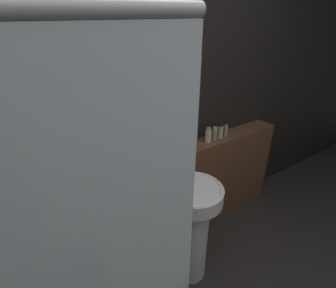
% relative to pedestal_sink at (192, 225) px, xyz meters
% --- Properties ---
extents(wall_back, '(8.00, 0.06, 2.50)m').
position_rel_pedestal_sink_xyz_m(wall_back, '(0.08, 0.54, 0.74)').
color(wall_back, black).
rests_on(wall_back, ground_plane).
extents(vanity_counter, '(2.45, 0.19, 0.89)m').
position_rel_pedestal_sink_xyz_m(vanity_counter, '(0.08, 0.42, -0.06)').
color(vanity_counter, brown).
rests_on(vanity_counter, ground_plane).
extents(pedestal_sink, '(0.41, 0.41, 0.85)m').
position_rel_pedestal_sink_xyz_m(pedestal_sink, '(0.00, 0.00, 0.00)').
color(pedestal_sink, white).
rests_on(pedestal_sink, ground_plane).
extents(mirror, '(0.83, 0.03, 0.72)m').
position_rel_pedestal_sink_xyz_m(mirror, '(0.01, 0.49, 0.74)').
color(mirror, '#937047').
rests_on(mirror, vanity_counter).
extents(towel_stack, '(0.20, 0.13, 0.09)m').
position_rel_pedestal_sink_xyz_m(towel_stack, '(-0.56, 0.42, 0.43)').
color(towel_stack, silver).
rests_on(towel_stack, vanity_counter).
extents(shampoo_bottle, '(0.06, 0.06, 0.13)m').
position_rel_pedestal_sink_xyz_m(shampoo_bottle, '(0.49, 0.42, 0.44)').
color(shampoo_bottle, beige).
rests_on(shampoo_bottle, vanity_counter).
extents(conditioner_bottle, '(0.05, 0.05, 0.12)m').
position_rel_pedestal_sink_xyz_m(conditioner_bottle, '(0.57, 0.42, 0.44)').
color(conditioner_bottle, gray).
rests_on(conditioner_bottle, vanity_counter).
extents(lotion_bottle, '(0.05, 0.05, 0.13)m').
position_rel_pedestal_sink_xyz_m(lotion_bottle, '(0.64, 0.42, 0.44)').
color(lotion_bottle, '#C6B284').
rests_on(lotion_bottle, vanity_counter).
extents(body_wash_bottle, '(0.04, 0.04, 0.11)m').
position_rel_pedestal_sink_xyz_m(body_wash_bottle, '(0.71, 0.42, 0.43)').
color(body_wash_bottle, gray).
rests_on(body_wash_bottle, vanity_counter).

